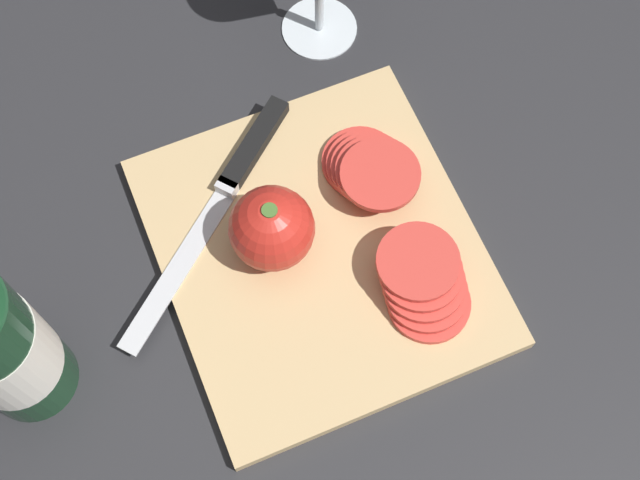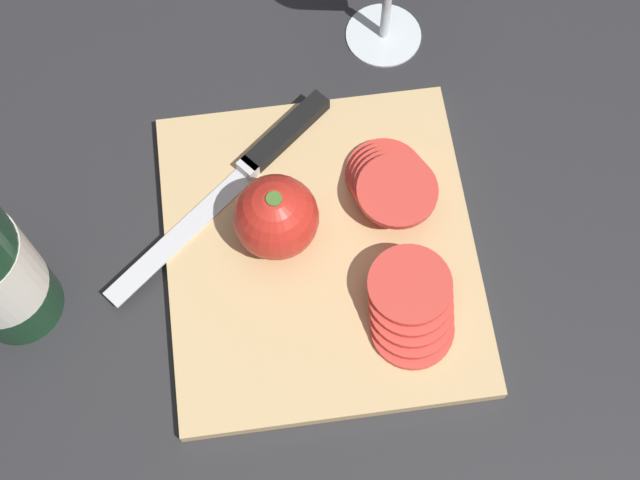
% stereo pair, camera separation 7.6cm
% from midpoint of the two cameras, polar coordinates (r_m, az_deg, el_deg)
% --- Properties ---
extents(ground_plane, '(3.00, 3.00, 0.00)m').
position_cam_midpoint_polar(ground_plane, '(0.80, -2.74, -1.26)').
color(ground_plane, '#28282B').
extents(cutting_board, '(0.30, 0.27, 0.01)m').
position_cam_midpoint_polar(cutting_board, '(0.79, -2.72, -1.37)').
color(cutting_board, tan).
rests_on(cutting_board, ground_plane).
extents(whole_tomato, '(0.07, 0.07, 0.08)m').
position_cam_midpoint_polar(whole_tomato, '(0.76, -5.96, 0.40)').
color(whole_tomato, red).
rests_on(whole_tomato, cutting_board).
extents(knife, '(0.19, 0.22, 0.01)m').
position_cam_midpoint_polar(knife, '(0.82, -7.87, 4.14)').
color(knife, silver).
rests_on(knife, cutting_board).
extents(tomato_slice_stack_near, '(0.10, 0.07, 0.03)m').
position_cam_midpoint_polar(tomato_slice_stack_near, '(0.76, 3.85, -3.09)').
color(tomato_slice_stack_near, '#D63D33').
rests_on(tomato_slice_stack_near, cutting_board).
extents(tomato_slice_stack_far, '(0.10, 0.08, 0.03)m').
position_cam_midpoint_polar(tomato_slice_stack_far, '(0.80, 0.55, 4.31)').
color(tomato_slice_stack_far, '#D63D33').
rests_on(tomato_slice_stack_far, cutting_board).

